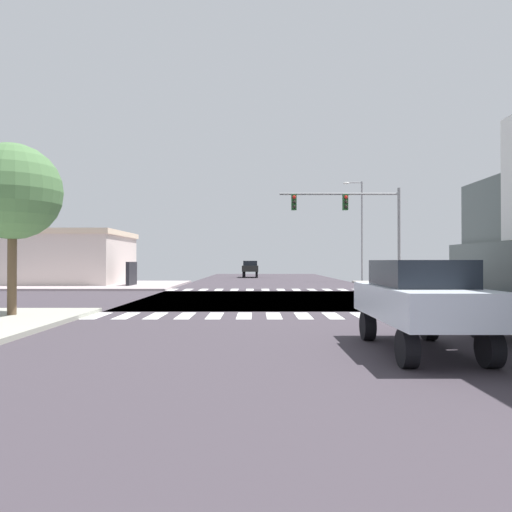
% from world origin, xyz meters
% --- Properties ---
extents(ground, '(90.00, 90.00, 0.05)m').
position_xyz_m(ground, '(0.00, 0.00, -0.03)').
color(ground, '#3A333B').
extents(sidewalk_corner_ne, '(12.00, 12.00, 0.14)m').
position_xyz_m(sidewalk_corner_ne, '(13.00, 12.00, 0.07)').
color(sidewalk_corner_ne, '#A09B91').
rests_on(sidewalk_corner_ne, ground).
extents(sidewalk_corner_nw, '(12.00, 12.00, 0.14)m').
position_xyz_m(sidewalk_corner_nw, '(-13.00, 12.00, 0.07)').
color(sidewalk_corner_nw, '#A59598').
rests_on(sidewalk_corner_nw, ground).
extents(crosswalk_near, '(13.50, 2.00, 0.01)m').
position_xyz_m(crosswalk_near, '(-0.25, -7.30, 0.00)').
color(crosswalk_near, silver).
rests_on(crosswalk_near, ground).
extents(crosswalk_far, '(13.50, 2.00, 0.01)m').
position_xyz_m(crosswalk_far, '(-0.25, 7.30, 0.00)').
color(crosswalk_far, silver).
rests_on(crosswalk_far, ground).
extents(traffic_signal_mast, '(7.89, 0.55, 6.63)m').
position_xyz_m(traffic_signal_mast, '(4.92, 7.49, 4.95)').
color(traffic_signal_mast, gray).
rests_on(traffic_signal_mast, ground).
extents(street_lamp, '(1.78, 0.32, 9.02)m').
position_xyz_m(street_lamp, '(7.96, 19.27, 5.32)').
color(street_lamp, gray).
rests_on(street_lamp, ground).
extents(bank_building, '(17.50, 8.61, 4.17)m').
position_xyz_m(bank_building, '(-19.60, 13.66, 2.09)').
color(bank_building, beige).
rests_on(bank_building, ground).
extents(sidewalk_tree, '(3.09, 3.09, 5.64)m').
position_xyz_m(sidewalk_tree, '(-9.18, -8.21, 4.07)').
color(sidewalk_tree, brown).
rests_on(sidewalk_tree, ground).
extents(sedan_queued_1, '(1.80, 4.30, 1.88)m').
position_xyz_m(sedan_queued_1, '(-2.00, 30.49, 1.12)').
color(sedan_queued_1, black).
rests_on(sedan_queued_1, ground).
extents(sedan_trailing_3, '(1.80, 4.30, 1.88)m').
position_xyz_m(sedan_trailing_3, '(2.00, -13.69, 1.12)').
color(sedan_trailing_3, black).
rests_on(sedan_trailing_3, ground).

